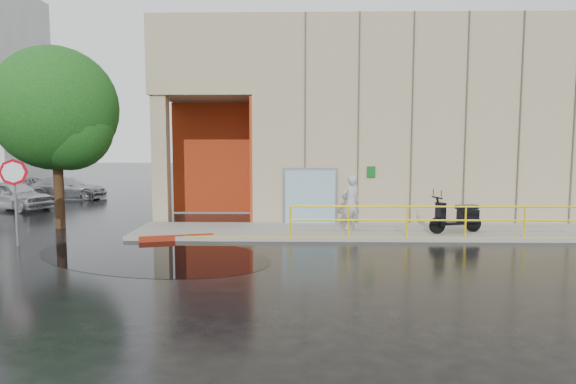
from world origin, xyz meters
name	(u,v)px	position (x,y,z in m)	size (l,w,h in m)	color
ground	(307,264)	(0.00, 0.00, 0.00)	(120.00, 120.00, 0.00)	black
sidewalk	(418,232)	(4.00, 4.50, 0.07)	(20.00, 3.00, 0.15)	gray
building	(412,121)	(5.10, 10.98, 4.21)	(20.00, 10.17, 8.00)	tan
guardrail	(436,221)	(4.25, 3.15, 0.68)	(9.56, 0.06, 1.03)	yellow
person	(351,203)	(1.60, 4.44, 1.11)	(0.70, 0.46, 1.93)	#A6A7AB
scooter	(457,208)	(5.14, 3.94, 1.01)	(1.99, 1.13, 1.51)	black
stop_sign	(14,183)	(-9.00, 2.09, 1.97)	(0.75, 0.39, 2.73)	slate
red_curb	(177,238)	(-4.25, 3.10, 0.09)	(2.40, 0.18, 0.18)	maroon
puddle	(151,255)	(-4.49, 1.00, 0.00)	(7.43, 4.57, 0.01)	black
car_a	(13,195)	(-13.80, 10.42, 0.69)	(1.63, 4.04, 1.38)	silver
car_c	(67,188)	(-13.20, 14.79, 0.62)	(1.74, 4.27, 1.24)	#A7A8AD
tree_near	(59,113)	(-9.07, 5.39, 4.27)	(4.54, 4.54, 6.72)	black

